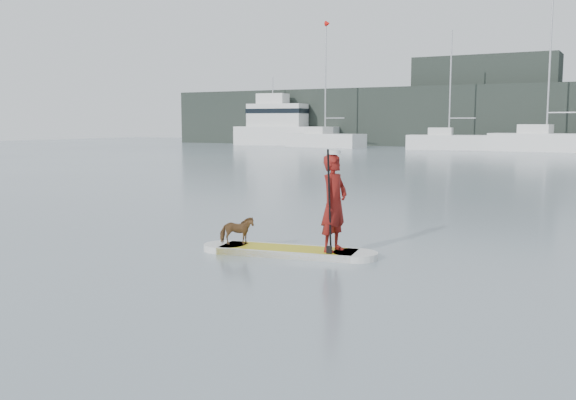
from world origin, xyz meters
The scene contains 11 objects.
ground centered at (0.00, 0.00, 0.00)m, with size 140.00×140.00×0.00m, color slate.
paddleboard centered at (-1.60, -2.41, 0.06)m, with size 3.26×1.25×0.12m.
paddler centered at (-0.76, -2.26, 0.98)m, with size 0.63×0.41×1.72m, color maroon.
white_cap centered at (-0.76, -2.26, 1.87)m, with size 0.22×0.22×0.07m, color silver.
dog centered at (-2.59, -2.59, 0.39)m, with size 0.29×0.63×0.53m, color brown.
paddle centered at (-0.72, -2.53, 0.80)m, with size 0.10×0.30×2.00m.
sailboat_b centered at (-23.16, 44.48, 0.84)m, with size 8.45×4.05×12.07m.
sailboat_c centered at (-11.07, 44.64, 0.77)m, with size 7.54×3.47×10.42m.
sailboat_d centered at (-2.97, 44.72, 0.95)m, with size 9.24×3.67×13.28m.
motor_yacht_b centered at (-29.86, 48.08, 2.04)m, with size 11.35×4.97×7.26m.
shore_building_west centered at (-10.00, 54.00, 4.50)m, with size 14.00×4.00×9.00m, color #202924.
Camera 1 is at (3.90, -12.48, 2.38)m, focal length 40.00 mm.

